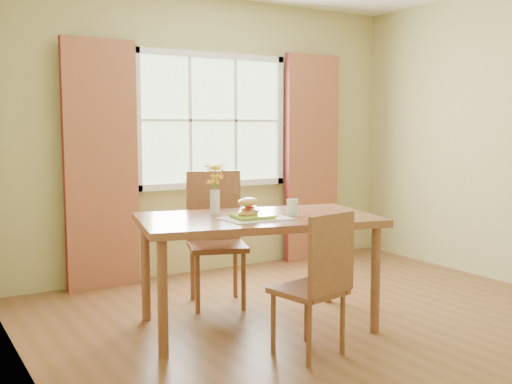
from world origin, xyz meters
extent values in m
cube|color=brown|center=(0.00, 0.00, -0.01)|extent=(4.20, 3.80, 0.02)
cube|color=tan|center=(0.00, 1.91, 1.35)|extent=(4.20, 0.02, 2.70)
cube|color=tan|center=(-2.11, 0.00, 1.35)|extent=(0.02, 3.80, 2.70)
cube|color=#B3DCA7|center=(0.00, 1.88, 1.50)|extent=(1.50, 0.02, 1.20)
cube|color=white|center=(0.00, 1.85, 2.13)|extent=(1.62, 0.04, 0.06)
cube|color=white|center=(0.00, 1.85, 0.87)|extent=(1.62, 0.04, 0.06)
cube|color=white|center=(-0.78, 1.85, 1.50)|extent=(0.06, 0.04, 1.32)
cube|color=white|center=(0.78, 1.85, 1.50)|extent=(0.06, 0.04, 1.32)
cube|color=white|center=(0.00, 1.85, 1.50)|extent=(1.50, 0.03, 0.02)
cube|color=maroon|center=(-1.15, 1.78, 1.10)|extent=(0.65, 0.08, 2.20)
cube|color=maroon|center=(1.15, 1.78, 1.10)|extent=(0.65, 0.08, 2.20)
cube|color=brown|center=(-0.52, 0.17, 0.78)|extent=(1.82, 1.28, 0.05)
cylinder|color=brown|center=(-1.33, -0.04, 0.38)|extent=(0.07, 0.07, 0.75)
cylinder|color=brown|center=(0.12, -0.37, 0.38)|extent=(0.07, 0.07, 0.75)
cylinder|color=brown|center=(-1.16, 0.71, 0.38)|extent=(0.07, 0.07, 0.75)
cylinder|color=brown|center=(0.29, 0.38, 0.38)|extent=(0.07, 0.07, 0.75)
cube|color=brown|center=(-0.52, -0.45, 0.41)|extent=(0.45, 0.45, 0.04)
cube|color=brown|center=(-0.49, -0.62, 0.68)|extent=(0.38, 0.10, 0.49)
cylinder|color=brown|center=(-0.64, -0.63, 0.20)|extent=(0.03, 0.03, 0.39)
cylinder|color=brown|center=(-0.34, -0.57, 0.20)|extent=(0.03, 0.03, 0.39)
cylinder|color=brown|center=(-0.70, -0.33, 0.20)|extent=(0.03, 0.03, 0.39)
cylinder|color=brown|center=(-0.40, -0.27, 0.20)|extent=(0.03, 0.03, 0.39)
cube|color=brown|center=(-0.52, 0.79, 0.48)|extent=(0.57, 0.57, 0.04)
cube|color=brown|center=(-0.45, 0.98, 0.79)|extent=(0.44, 0.18, 0.58)
cylinder|color=brown|center=(-0.75, 0.68, 0.23)|extent=(0.04, 0.04, 0.46)
cylinder|color=brown|center=(-0.41, 0.56, 0.23)|extent=(0.04, 0.04, 0.46)
cylinder|color=brown|center=(-0.63, 1.02, 0.23)|extent=(0.04, 0.04, 0.46)
cylinder|color=brown|center=(-0.29, 0.90, 0.23)|extent=(0.04, 0.04, 0.46)
cube|color=beige|center=(-0.59, 0.07, 0.81)|extent=(0.45, 0.34, 0.01)
cube|color=#A9D134|center=(-0.60, 0.10, 0.82)|extent=(0.30, 0.30, 0.01)
ellipsoid|color=#E9A34F|center=(-0.64, 0.08, 0.85)|extent=(0.19, 0.15, 0.05)
ellipsoid|color=#4C8C2D|center=(-0.60, 0.06, 0.86)|extent=(0.09, 0.06, 0.01)
cylinder|color=red|center=(-0.65, 0.08, 0.88)|extent=(0.09, 0.09, 0.01)
cylinder|color=red|center=(-0.62, 0.09, 0.89)|extent=(0.08, 0.08, 0.01)
ellipsoid|color=#E9A34F|center=(-0.64, 0.09, 0.92)|extent=(0.19, 0.15, 0.06)
cylinder|color=silver|center=(-0.30, 0.05, 0.87)|extent=(0.08, 0.08, 0.12)
cylinder|color=silver|center=(-0.30, 0.05, 0.86)|extent=(0.07, 0.07, 0.10)
cylinder|color=silver|center=(-0.74, 0.40, 0.89)|extent=(0.07, 0.07, 0.18)
cylinder|color=silver|center=(-0.74, 0.40, 0.85)|extent=(0.06, 0.06, 0.09)
cylinder|color=#3D7028|center=(-0.74, 0.40, 0.97)|extent=(0.01, 0.01, 0.34)
cylinder|color=#3D7028|center=(-0.73, 0.39, 0.94)|extent=(0.01, 0.01, 0.28)
cylinder|color=#3D7028|center=(-0.75, 0.41, 0.92)|extent=(0.01, 0.01, 0.24)
camera|label=1|loc=(-2.71, -3.43, 1.44)|focal=42.00mm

